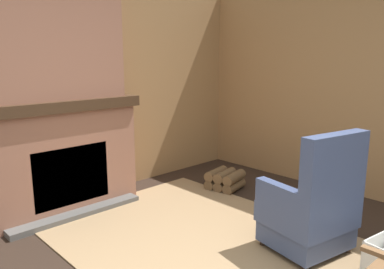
% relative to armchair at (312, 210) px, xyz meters
% --- Properties ---
extents(wood_panel_wall_left, '(0.06, 5.98, 2.57)m').
position_rel_armchair_xyz_m(wood_panel_wall_left, '(-2.55, -1.07, 0.90)').
color(wood_panel_wall_left, '#9E7247').
rests_on(wood_panel_wall_left, ground).
extents(fireplace_hearth, '(0.64, 1.66, 1.19)m').
position_rel_armchair_xyz_m(fireplace_hearth, '(-2.29, -1.07, 0.21)').
color(fireplace_hearth, '#93604C').
rests_on(fireplace_hearth, ground).
extents(chimney_breast, '(0.38, 1.37, 1.36)m').
position_rel_armchair_xyz_m(chimney_breast, '(-2.30, -1.07, 1.49)').
color(chimney_breast, '#93604C').
rests_on(chimney_breast, fireplace_hearth).
extents(area_rug, '(3.37, 2.10, 0.01)m').
position_rel_armchair_xyz_m(area_rug, '(-0.49, -0.50, -0.37)').
color(area_rug, '#997A56').
rests_on(area_rug, ground).
extents(armchair, '(0.71, 0.75, 1.05)m').
position_rel_armchair_xyz_m(armchair, '(0.00, 0.00, 0.00)').
color(armchair, '#3D4C75').
rests_on(armchair, ground).
extents(firewood_stack, '(0.46, 0.45, 0.24)m').
position_rel_armchair_xyz_m(firewood_stack, '(-1.52, 0.65, -0.26)').
color(firewood_stack, brown).
rests_on(firewood_stack, ground).
extents(storage_case, '(0.17, 0.26, 0.15)m').
position_rel_armchair_xyz_m(storage_case, '(-2.34, -0.96, 0.89)').
color(storage_case, gray).
rests_on(storage_case, fireplace_hearth).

